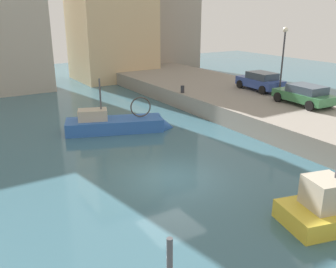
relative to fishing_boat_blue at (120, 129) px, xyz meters
The scene contains 9 objects.
water_surface 7.52m from the fishing_boat_blue, 97.18° to the right, with size 80.00×80.00×0.00m, color #386070.
quay_wall 12.94m from the fishing_boat_blue, 35.24° to the right, with size 9.00×56.00×1.20m, color gray.
fishing_boat_blue is the anchor object (origin of this frame).
parked_car_blue 12.24m from the fishing_boat_blue, ahead, with size 2.15×3.93×1.41m.
parked_car_green 12.26m from the fishing_boat_blue, 22.91° to the right, with size 2.24×4.10×1.32m.
mooring_bollard_mid 7.03m from the fishing_boat_blue, 21.62° to the left, with size 0.28×0.28×0.55m, color #2D2D33.
quay_streetlamp 12.95m from the fishing_boat_blue, ahead, with size 0.36×0.36×4.83m.
waterfront_building_west 26.79m from the fishing_boat_blue, 54.65° to the left, with size 8.60×7.70×16.45m.
waterfront_building_central 20.28m from the fishing_boat_blue, 67.19° to the left, with size 8.18×7.17×15.57m.
Camera 1 is at (-7.95, -12.55, 7.11)m, focal length 39.12 mm.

